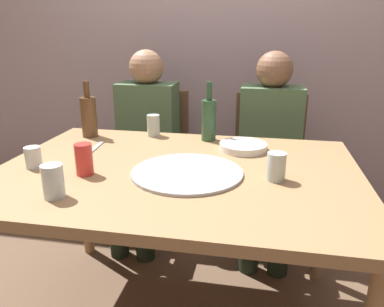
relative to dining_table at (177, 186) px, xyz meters
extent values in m
cube|color=#B29EA3|center=(0.00, 1.35, 0.62)|extent=(6.00, 0.10, 2.60)
cube|color=#99754C|center=(0.00, 0.00, 0.06)|extent=(1.44, 1.03, 0.04)
cylinder|color=#99754C|center=(-0.66, 0.45, -0.32)|extent=(0.06, 0.06, 0.72)
cylinder|color=#99754C|center=(0.66, 0.45, -0.32)|extent=(0.06, 0.06, 0.72)
cylinder|color=#ADADB2|center=(0.05, -0.05, 0.08)|extent=(0.43, 0.43, 0.01)
cylinder|color=brown|center=(-0.55, 0.37, 0.18)|extent=(0.08, 0.08, 0.20)
cylinder|color=brown|center=(-0.55, 0.37, 0.32)|extent=(0.03, 0.03, 0.08)
cylinder|color=#2D5133|center=(0.07, 0.42, 0.18)|extent=(0.07, 0.07, 0.20)
cylinder|color=#2D5133|center=(0.07, 0.42, 0.32)|extent=(0.03, 0.03, 0.09)
cylinder|color=silver|center=(-0.57, -0.10, 0.12)|extent=(0.06, 0.06, 0.09)
cylinder|color=#B7C6BC|center=(0.38, -0.05, 0.13)|extent=(0.07, 0.07, 0.11)
cylinder|color=silver|center=(-0.34, -0.34, 0.13)|extent=(0.07, 0.07, 0.11)
cylinder|color=#B7C6BC|center=(-0.23, 0.44, 0.13)|extent=(0.07, 0.07, 0.11)
cylinder|color=red|center=(-0.33, -0.13, 0.14)|extent=(0.07, 0.07, 0.12)
cylinder|color=white|center=(0.25, 0.29, 0.09)|extent=(0.22, 0.22, 0.03)
cube|color=#B7B7BC|center=(-0.43, 0.17, 0.08)|extent=(0.04, 0.22, 0.01)
cube|color=brown|center=(-0.38, 0.83, -0.23)|extent=(0.44, 0.44, 0.05)
cube|color=brown|center=(-0.38, 1.03, 0.00)|extent=(0.44, 0.04, 0.45)
cylinder|color=brown|center=(-0.19, 0.64, -0.47)|extent=(0.04, 0.04, 0.42)
cylinder|color=brown|center=(-0.57, 0.64, -0.47)|extent=(0.04, 0.04, 0.42)
cylinder|color=brown|center=(-0.19, 1.02, -0.47)|extent=(0.04, 0.04, 0.42)
cylinder|color=brown|center=(-0.57, 1.02, -0.47)|extent=(0.04, 0.04, 0.42)
cube|color=brown|center=(0.38, 0.83, -0.23)|extent=(0.44, 0.44, 0.05)
cube|color=brown|center=(0.38, 1.03, 0.00)|extent=(0.44, 0.04, 0.45)
cylinder|color=brown|center=(0.57, 0.64, -0.47)|extent=(0.04, 0.04, 0.42)
cylinder|color=brown|center=(0.19, 0.64, -0.47)|extent=(0.04, 0.04, 0.42)
cylinder|color=brown|center=(0.57, 1.02, -0.47)|extent=(0.04, 0.04, 0.42)
cylinder|color=brown|center=(0.19, 1.02, -0.47)|extent=(0.04, 0.04, 0.42)
cube|color=#4C6B47|center=(-0.38, 0.85, 0.03)|extent=(0.36, 0.22, 0.52)
sphere|color=#A87A5B|center=(-0.38, 0.85, 0.38)|extent=(0.21, 0.21, 0.21)
cylinder|color=black|center=(-0.30, 0.65, -0.23)|extent=(0.12, 0.40, 0.12)
cylinder|color=black|center=(-0.46, 0.65, -0.23)|extent=(0.12, 0.40, 0.12)
cylinder|color=black|center=(-0.30, 0.45, -0.45)|extent=(0.11, 0.11, 0.45)
cylinder|color=black|center=(-0.46, 0.45, -0.45)|extent=(0.11, 0.11, 0.45)
cube|color=#4C6B47|center=(0.38, 0.85, 0.03)|extent=(0.36, 0.22, 0.52)
sphere|color=brown|center=(0.38, 0.85, 0.38)|extent=(0.21, 0.21, 0.21)
cylinder|color=black|center=(0.46, 0.65, -0.23)|extent=(0.12, 0.40, 0.12)
cylinder|color=black|center=(0.30, 0.65, -0.23)|extent=(0.12, 0.40, 0.12)
cylinder|color=black|center=(0.46, 0.45, -0.45)|extent=(0.11, 0.11, 0.45)
cylinder|color=black|center=(0.30, 0.45, -0.45)|extent=(0.11, 0.11, 0.45)
camera|label=1|loc=(0.32, -1.35, 0.60)|focal=34.82mm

